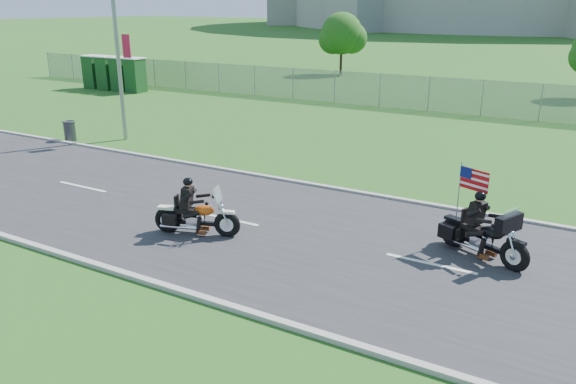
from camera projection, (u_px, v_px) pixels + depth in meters
The scene contains 14 objects.
ground at pixel (286, 233), 15.31m from camera, with size 420.00×420.00×0.00m, color #24551A.
road at pixel (286, 232), 15.30m from camera, with size 120.00×8.00×0.04m, color #28282B.
curb_north at pixel (347, 191), 18.63m from camera, with size 120.00×0.18×0.12m, color #9E9B93.
curb_south at pixel (191, 295), 11.96m from camera, with size 120.00×0.18×0.12m, color #9E9B93.
fence at pixel (380, 90), 33.80m from camera, with size 60.00×0.03×2.00m, color gray.
streetlight at pixel (118, 11), 24.27m from camera, with size 0.90×2.46×10.00m.
porta_toilet_a at pixel (135, 76), 39.29m from camera, with size 1.10×1.10×2.30m, color #143F17.
porta_toilet_b at pixel (121, 75), 39.95m from camera, with size 1.10×1.10×2.30m, color #143F17.
porta_toilet_c at pixel (107, 73), 40.60m from camera, with size 1.10×1.10×2.30m, color #143F17.
porta_toilet_d at pixel (93, 72), 41.26m from camera, with size 1.10×1.10×2.30m, color #143F17.
tree_fence_mid at pixel (342, 36), 48.83m from camera, with size 3.96×3.69×5.30m.
motorcycle_lead at pixel (195, 217), 15.03m from camera, with size 2.34×1.10×1.62m.
motorcycle_follow at pixel (483, 237), 13.62m from camera, with size 2.37×1.33×2.10m.
trash_can at pixel (70, 131), 25.48m from camera, with size 0.51×0.51×0.88m, color #3C3C41.
Camera 1 is at (7.08, -12.26, 5.95)m, focal length 35.00 mm.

